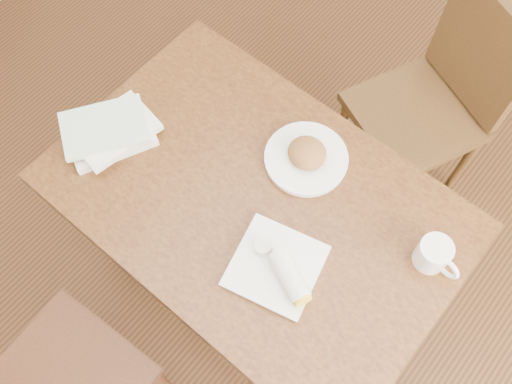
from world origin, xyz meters
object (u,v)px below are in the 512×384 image
Objects in this scene: table at (256,212)px; book_stack at (110,132)px; plate_burrito at (280,269)px; chair_far at (439,96)px; plate_scone at (306,157)px; coffee_mug at (434,255)px.

book_stack is (-0.47, -0.12, 0.12)m from table.
book_stack is (-0.67, 0.00, 0.01)m from plate_burrito.
chair_far is at bearing 90.63° from plate_burrito.
plate_scone reaches higher than book_stack.
book_stack is at bearing -147.84° from plate_scone.
plate_scone is 1.85× the size of coffee_mug.
table is 4.21× the size of plate_burrito.
plate_scone is (0.03, 0.20, 0.11)m from table.
chair_far is 3.78× the size of plate_scone.
plate_scone is 0.46m from coffee_mug.
chair_far is at bearing 115.25° from coffee_mug.
plate_burrito reaches higher than table.
plate_scone is 0.36m from plate_burrito.
plate_burrito is 0.67m from book_stack.
plate_scone reaches higher than table.
coffee_mug reaches higher than plate_burrito.
plate_scone is 0.89× the size of plate_burrito.
coffee_mug is (0.49, 0.17, 0.13)m from table.
book_stack is at bearing -165.46° from table.
plate_scone is at bearing 32.16° from book_stack.
coffee_mug is (0.46, -0.03, 0.02)m from plate_scone.
table is at bearing -99.36° from plate_scone.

